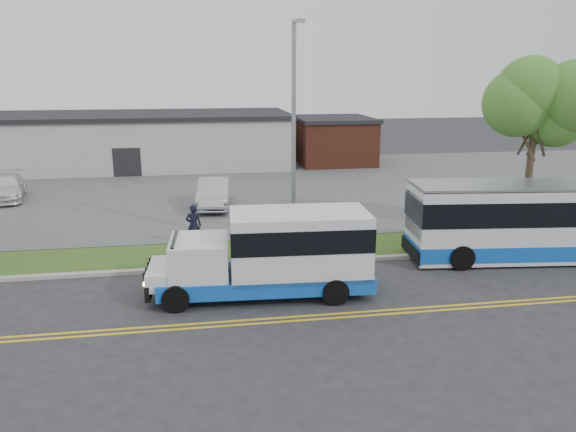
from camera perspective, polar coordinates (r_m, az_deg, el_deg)
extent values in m
plane|color=#28282B|center=(21.60, -6.04, -6.28)|extent=(140.00, 140.00, 0.00)
cube|color=gold|center=(18.06, -5.24, -10.56)|extent=(70.00, 0.12, 0.01)
cube|color=gold|center=(17.79, -5.16, -10.97)|extent=(70.00, 0.12, 0.01)
cube|color=#9E9B93|center=(22.61, -6.22, -5.12)|extent=(80.00, 0.30, 0.15)
cube|color=#2C4918|center=(24.32, -6.48, -3.77)|extent=(80.00, 3.30, 0.10)
cube|color=#4C4C4F|center=(37.96, -7.69, 2.85)|extent=(80.00, 25.00, 0.10)
cube|color=#9E9E99|center=(47.76, -15.48, 7.22)|extent=(25.00, 10.00, 4.00)
cube|color=black|center=(47.56, -15.66, 9.81)|extent=(25.40, 10.40, 0.35)
cube|color=black|center=(43.01, -16.03, 5.21)|extent=(2.00, 0.15, 2.20)
cube|color=brown|center=(47.97, 4.57, 7.48)|extent=(6.00, 7.00, 3.60)
cube|color=black|center=(47.77, 4.62, 9.80)|extent=(6.30, 7.30, 0.30)
cylinder|color=#33231C|center=(28.14, 23.16, 2.77)|extent=(0.32, 0.32, 4.76)
ellipsoid|color=#466C26|center=(27.69, 23.93, 10.36)|extent=(5.20, 5.20, 4.42)
cylinder|color=gray|center=(23.50, 0.58, 7.70)|extent=(0.18, 0.18, 9.50)
cylinder|color=gray|center=(22.72, 0.94, 19.21)|extent=(0.12, 1.40, 0.12)
cube|color=gray|center=(22.08, 1.26, 19.22)|extent=(0.35, 0.18, 0.12)
cube|color=#104FB6|center=(19.80, -2.30, -6.35)|extent=(7.46, 2.88, 0.54)
cube|color=silver|center=(19.50, 1.15, -2.81)|extent=(4.87, 2.74, 2.26)
cube|color=black|center=(19.39, 1.15, -1.74)|extent=(4.90, 2.78, 0.81)
cube|color=silver|center=(19.49, -9.00, -4.17)|extent=(2.06, 2.42, 1.29)
cube|color=black|center=(19.48, -11.40, -3.62)|extent=(0.22, 2.05, 0.97)
cube|color=silver|center=(19.76, -12.39, -5.73)|extent=(1.20, 2.27, 0.59)
cube|color=black|center=(19.93, -13.74, -6.62)|extent=(0.28, 2.22, 0.54)
sphere|color=#FFD88C|center=(19.10, -14.24, -6.74)|extent=(0.23, 0.23, 0.22)
sphere|color=#FFD88C|center=(20.60, -13.66, -5.12)|extent=(0.23, 0.23, 0.22)
cylinder|color=black|center=(18.81, -11.34, -8.25)|extent=(0.92, 0.35, 0.91)
cylinder|color=black|center=(20.97, -10.83, -5.80)|extent=(0.92, 0.35, 0.91)
cylinder|color=black|center=(19.06, 4.84, -7.69)|extent=(0.92, 0.35, 0.91)
cylinder|color=black|center=(21.19, 3.62, -5.34)|extent=(0.92, 0.35, 0.91)
cube|color=silver|center=(25.67, 25.01, -0.44)|extent=(11.70, 3.85, 3.03)
cube|color=#104FB6|center=(25.93, 24.77, -2.67)|extent=(11.73, 3.87, 0.63)
cube|color=black|center=(25.54, 25.15, 0.81)|extent=(11.75, 3.89, 0.99)
cube|color=black|center=(23.43, 12.75, 0.19)|extent=(0.37, 2.40, 1.67)
cube|color=black|center=(23.82, 12.38, -3.35)|extent=(0.41, 2.61, 0.52)
cube|color=gray|center=(25.35, 25.38, 2.92)|extent=(11.70, 3.85, 0.13)
cylinder|color=black|center=(23.22, 17.22, -4.06)|extent=(1.03, 0.44, 1.00)
cylinder|color=black|center=(25.43, 15.33, -2.32)|extent=(1.03, 0.44, 1.00)
imported|color=black|center=(25.06, -9.56, -0.96)|extent=(0.69, 0.46, 1.88)
imported|color=#A9AAB0|center=(32.23, -7.53, 2.36)|extent=(2.23, 5.15, 1.65)
imported|color=silver|center=(37.92, -26.77, 2.61)|extent=(2.95, 5.34, 1.46)
sphere|color=white|center=(25.04, -10.17, -2.86)|extent=(0.32, 0.32, 0.32)
sphere|color=white|center=(25.52, -8.82, -2.47)|extent=(0.32, 0.32, 0.32)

